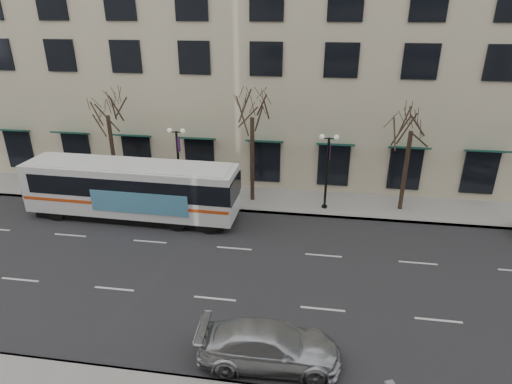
% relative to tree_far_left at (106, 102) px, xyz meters
% --- Properties ---
extents(ground, '(160.00, 160.00, 0.00)m').
position_rel_tree_far_left_xyz_m(ground, '(10.00, -8.80, -6.70)').
color(ground, black).
rests_on(ground, ground).
extents(sidewalk_far, '(80.00, 4.00, 0.15)m').
position_rel_tree_far_left_xyz_m(sidewalk_far, '(15.00, 0.20, -6.62)').
color(sidewalk_far, gray).
rests_on(sidewalk_far, ground).
extents(building_hotel, '(40.00, 20.00, 24.00)m').
position_rel_tree_far_left_xyz_m(building_hotel, '(8.00, 12.20, 5.30)').
color(building_hotel, beige).
rests_on(building_hotel, ground).
extents(tree_far_left, '(3.60, 3.60, 8.34)m').
position_rel_tree_far_left_xyz_m(tree_far_left, '(0.00, 0.00, 0.00)').
color(tree_far_left, black).
rests_on(tree_far_left, ground).
extents(tree_far_mid, '(3.60, 3.60, 8.55)m').
position_rel_tree_far_left_xyz_m(tree_far_mid, '(10.00, 0.00, 0.21)').
color(tree_far_mid, black).
rests_on(tree_far_mid, ground).
extents(tree_far_right, '(3.60, 3.60, 8.06)m').
position_rel_tree_far_left_xyz_m(tree_far_right, '(20.00, 0.00, -0.28)').
color(tree_far_right, black).
rests_on(tree_far_right, ground).
extents(lamp_post_left, '(1.22, 0.45, 5.21)m').
position_rel_tree_far_left_xyz_m(lamp_post_left, '(5.01, -0.60, -3.75)').
color(lamp_post_left, black).
rests_on(lamp_post_left, ground).
extents(lamp_post_right, '(1.22, 0.45, 5.21)m').
position_rel_tree_far_left_xyz_m(lamp_post_right, '(15.01, -0.60, -3.75)').
color(lamp_post_right, black).
rests_on(lamp_post_right, ground).
extents(city_bus, '(13.56, 3.26, 3.66)m').
position_rel_tree_far_left_xyz_m(city_bus, '(2.92, -3.57, -4.70)').
color(city_bus, white).
rests_on(city_bus, ground).
extents(silver_car, '(5.55, 2.51, 1.58)m').
position_rel_tree_far_left_xyz_m(silver_car, '(12.99, -14.55, -5.91)').
color(silver_car, '#B1B4B9').
rests_on(silver_car, ground).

